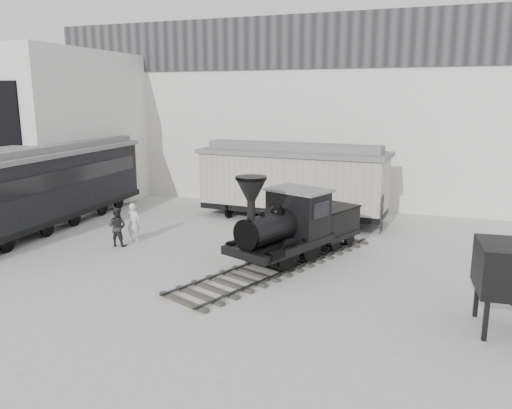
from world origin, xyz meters
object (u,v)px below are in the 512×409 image
at_px(locomotive, 293,229).
at_px(visitor_b, 117,227).
at_px(visitor_a, 133,223).
at_px(boxcar, 292,180).
at_px(passenger_coach, 46,185).

bearing_deg(locomotive, visitor_b, -153.64).
distance_m(visitor_a, visitor_b, 0.83).
xyz_separation_m(locomotive, visitor_b, (-7.81, -0.55, -0.47)).
bearing_deg(visitor_b, visitor_a, -118.27).
bearing_deg(visitor_a, boxcar, -137.82).
xyz_separation_m(boxcar, visitor_b, (-5.93, -7.27, -1.28)).
height_order(boxcar, passenger_coach, boxcar).
height_order(boxcar, visitor_b, boxcar).
relative_size(boxcar, visitor_a, 5.66).
bearing_deg(passenger_coach, locomotive, -8.02).
relative_size(boxcar, visitor_b, 5.87).
distance_m(locomotive, visitor_b, 7.84).
relative_size(locomotive, boxcar, 1.01).
bearing_deg(boxcar, visitor_a, -127.09).
xyz_separation_m(boxcar, visitor_a, (-5.61, -6.50, -1.25)).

